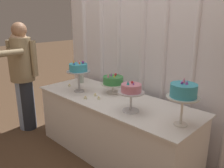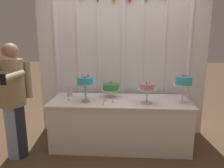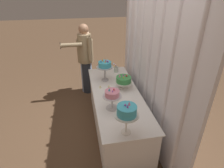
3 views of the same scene
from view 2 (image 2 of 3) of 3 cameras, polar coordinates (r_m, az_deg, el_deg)
The scene contains 14 objects.
ground_plane at distance 3.39m, azimuth 2.09°, elevation -17.11°, with size 24.00×24.00×0.00m, color brown.
draped_curtain at distance 3.58m, azimuth 2.01°, elevation 8.53°, with size 2.87×0.15×2.74m.
cake_table at distance 3.32m, azimuth 2.19°, elevation -10.60°, with size 2.12×0.77×0.75m.
cake_display_leftmost at distance 3.06m, azimuth -7.36°, elevation 0.56°, with size 0.30×0.30×0.41m.
cake_display_midleft at distance 3.31m, azimuth -0.36°, elevation -1.02°, with size 0.30×0.30×0.26m.
cake_display_midright at distance 3.01m, azimuth 9.60°, elevation -1.20°, with size 0.27×0.27×0.34m.
cake_display_rightmost at distance 3.16m, azimuth 19.06°, elevation 0.60°, with size 0.29×0.29×0.44m.
flower_vase at distance 3.44m, azimuth -11.60°, elevation -2.18°, with size 0.12×0.11×0.19m.
tealight_far_left at distance 3.24m, azimuth -11.93°, elevation -4.22°, with size 0.04×0.04×0.04m.
tealight_near_left at distance 2.97m, azimuth -2.40°, elevation -5.44°, with size 0.04×0.04×0.04m.
tealight_near_right at distance 3.12m, azimuth -2.00°, elevation -4.62°, with size 0.04×0.04×0.03m.
tealight_far_right at distance 3.06m, azimuth 0.12°, elevation -4.91°, with size 0.04×0.04×0.04m.
guest_man_pink_jacket at distance 3.13m, azimuth -25.10°, elevation -3.01°, with size 0.40×0.40×1.62m.
guest_man_dark_suit at distance 3.17m, azimuth -25.74°, elevation -4.50°, with size 0.51×0.72×1.50m.
Camera 2 is at (0.07, -2.96, 1.67)m, focal length 33.30 mm.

